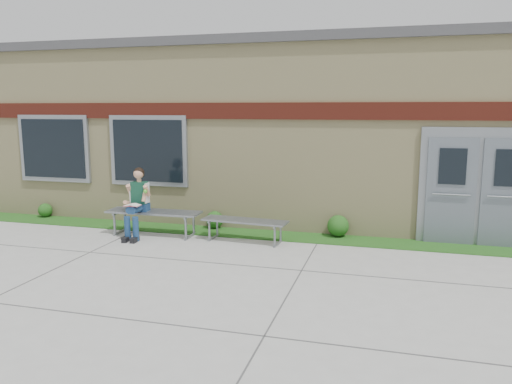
% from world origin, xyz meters
% --- Properties ---
extents(ground, '(80.00, 80.00, 0.00)m').
position_xyz_m(ground, '(0.00, 0.00, 0.00)').
color(ground, '#9E9E99').
rests_on(ground, ground).
extents(grass_strip, '(16.00, 0.80, 0.02)m').
position_xyz_m(grass_strip, '(0.00, 2.60, 0.01)').
color(grass_strip, '#124615').
rests_on(grass_strip, ground).
extents(school_building, '(16.20, 6.22, 4.20)m').
position_xyz_m(school_building, '(-0.00, 5.99, 2.10)').
color(school_building, beige).
rests_on(school_building, ground).
extents(bench_left, '(2.02, 0.60, 0.52)m').
position_xyz_m(bench_left, '(-2.43, 2.00, 0.40)').
color(bench_left, gray).
rests_on(bench_left, ground).
extents(bench_right, '(1.77, 0.62, 0.45)m').
position_xyz_m(bench_right, '(-0.43, 2.00, 0.35)').
color(bench_right, gray).
rests_on(bench_right, ground).
extents(girl, '(0.51, 0.84, 1.44)m').
position_xyz_m(girl, '(-2.69, 1.78, 0.77)').
color(girl, navy).
rests_on(girl, ground).
extents(shrub_west, '(0.33, 0.33, 0.33)m').
position_xyz_m(shrub_west, '(-5.80, 2.85, 0.19)').
color(shrub_west, '#124615').
rests_on(shrub_west, grass_strip).
extents(shrub_mid, '(0.38, 0.38, 0.38)m').
position_xyz_m(shrub_mid, '(-1.38, 2.85, 0.21)').
color(shrub_mid, '#124615').
rests_on(shrub_mid, grass_strip).
extents(shrub_east, '(0.45, 0.45, 0.45)m').
position_xyz_m(shrub_east, '(1.34, 2.85, 0.24)').
color(shrub_east, '#124615').
rests_on(shrub_east, grass_strip).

